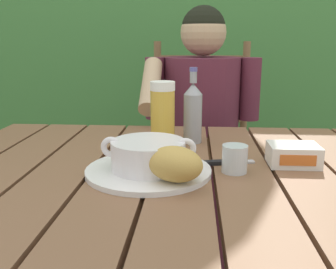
{
  "coord_description": "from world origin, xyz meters",
  "views": [
    {
      "loc": [
        0.03,
        -0.91,
        1.06
      ],
      "look_at": [
        -0.04,
        0.05,
        0.82
      ],
      "focal_mm": 41.0,
      "sensor_mm": 36.0,
      "label": 1
    }
  ],
  "objects_px": {
    "butter_tub": "(293,155)",
    "table_knife": "(222,163)",
    "person_eating": "(201,125)",
    "soup_bowl": "(148,154)",
    "water_glass_small": "(235,159)",
    "beer_bottle": "(193,112)",
    "beer_glass": "(163,114)",
    "bread_roll": "(175,164)",
    "chair_near_diner": "(200,156)",
    "serving_plate": "(148,171)"
  },
  "relations": [
    {
      "from": "butter_tub",
      "to": "table_knife",
      "type": "xyz_separation_m",
      "value": [
        -0.18,
        -0.01,
        -0.02
      ]
    },
    {
      "from": "person_eating",
      "to": "butter_tub",
      "type": "relative_size",
      "value": 9.73
    },
    {
      "from": "soup_bowl",
      "to": "water_glass_small",
      "type": "relative_size",
      "value": 3.41
    },
    {
      "from": "beer_bottle",
      "to": "soup_bowl",
      "type": "bearing_deg",
      "value": -109.34
    },
    {
      "from": "person_eating",
      "to": "water_glass_small",
      "type": "height_order",
      "value": "person_eating"
    },
    {
      "from": "soup_bowl",
      "to": "water_glass_small",
      "type": "bearing_deg",
      "value": 6.16
    },
    {
      "from": "beer_glass",
      "to": "butter_tub",
      "type": "distance_m",
      "value": 0.38
    },
    {
      "from": "bread_roll",
      "to": "person_eating",
      "type": "bearing_deg",
      "value": 85.22
    },
    {
      "from": "chair_near_diner",
      "to": "beer_glass",
      "type": "distance_m",
      "value": 0.79
    },
    {
      "from": "beer_glass",
      "to": "water_glass_small",
      "type": "distance_m",
      "value": 0.3
    },
    {
      "from": "water_glass_small",
      "to": "table_knife",
      "type": "bearing_deg",
      "value": 114.55
    },
    {
      "from": "chair_near_diner",
      "to": "soup_bowl",
      "type": "height_order",
      "value": "chair_near_diner"
    },
    {
      "from": "serving_plate",
      "to": "table_knife",
      "type": "height_order",
      "value": "serving_plate"
    },
    {
      "from": "beer_bottle",
      "to": "table_knife",
      "type": "relative_size",
      "value": 1.61
    },
    {
      "from": "serving_plate",
      "to": "beer_bottle",
      "type": "relative_size",
      "value": 1.3
    },
    {
      "from": "bread_roll",
      "to": "beer_glass",
      "type": "xyz_separation_m",
      "value": [
        -0.05,
        0.32,
        0.05
      ]
    },
    {
      "from": "soup_bowl",
      "to": "butter_tub",
      "type": "bearing_deg",
      "value": 13.57
    },
    {
      "from": "chair_near_diner",
      "to": "butter_tub",
      "type": "xyz_separation_m",
      "value": [
        0.22,
        -0.86,
        0.27
      ]
    },
    {
      "from": "water_glass_small",
      "to": "table_knife",
      "type": "height_order",
      "value": "water_glass_small"
    },
    {
      "from": "chair_near_diner",
      "to": "bread_roll",
      "type": "relative_size",
      "value": 6.87
    },
    {
      "from": "chair_near_diner",
      "to": "water_glass_small",
      "type": "height_order",
      "value": "chair_near_diner"
    },
    {
      "from": "bread_roll",
      "to": "table_knife",
      "type": "distance_m",
      "value": 0.2
    },
    {
      "from": "bread_roll",
      "to": "serving_plate",
      "type": "bearing_deg",
      "value": 130.6
    },
    {
      "from": "butter_tub",
      "to": "soup_bowl",
      "type": "bearing_deg",
      "value": -166.43
    },
    {
      "from": "soup_bowl",
      "to": "person_eating",
      "type": "bearing_deg",
      "value": 79.69
    },
    {
      "from": "beer_glass",
      "to": "beer_bottle",
      "type": "height_order",
      "value": "beer_bottle"
    },
    {
      "from": "serving_plate",
      "to": "bread_roll",
      "type": "bearing_deg",
      "value": -49.4
    },
    {
      "from": "person_eating",
      "to": "bread_roll",
      "type": "xyz_separation_m",
      "value": [
        -0.07,
        -0.82,
        0.1
      ]
    },
    {
      "from": "water_glass_small",
      "to": "butter_tub",
      "type": "relative_size",
      "value": 0.54
    },
    {
      "from": "butter_tub",
      "to": "beer_bottle",
      "type": "bearing_deg",
      "value": 141.29
    },
    {
      "from": "chair_near_diner",
      "to": "butter_tub",
      "type": "relative_size",
      "value": 8.55
    },
    {
      "from": "bread_roll",
      "to": "table_knife",
      "type": "relative_size",
      "value": 1.08
    },
    {
      "from": "beer_glass",
      "to": "water_glass_small",
      "type": "xyz_separation_m",
      "value": [
        0.19,
        -0.22,
        -0.06
      ]
    },
    {
      "from": "serving_plate",
      "to": "beer_glass",
      "type": "distance_m",
      "value": 0.26
    },
    {
      "from": "bread_roll",
      "to": "beer_glass",
      "type": "distance_m",
      "value": 0.33
    },
    {
      "from": "beer_bottle",
      "to": "butter_tub",
      "type": "xyz_separation_m",
      "value": [
        0.25,
        -0.2,
        -0.07
      ]
    },
    {
      "from": "soup_bowl",
      "to": "beer_bottle",
      "type": "xyz_separation_m",
      "value": [
        0.1,
        0.29,
        0.05
      ]
    },
    {
      "from": "bread_roll",
      "to": "butter_tub",
      "type": "height_order",
      "value": "bread_roll"
    },
    {
      "from": "serving_plate",
      "to": "table_knife",
      "type": "xyz_separation_m",
      "value": [
        0.18,
        0.08,
        -0.0
      ]
    },
    {
      "from": "serving_plate",
      "to": "beer_glass",
      "type": "bearing_deg",
      "value": 86.81
    },
    {
      "from": "bread_roll",
      "to": "table_knife",
      "type": "xyz_separation_m",
      "value": [
        0.11,
        0.16,
        -0.05
      ]
    },
    {
      "from": "chair_near_diner",
      "to": "serving_plate",
      "type": "distance_m",
      "value": 0.99
    },
    {
      "from": "soup_bowl",
      "to": "table_knife",
      "type": "distance_m",
      "value": 0.2
    },
    {
      "from": "water_glass_small",
      "to": "bread_roll",
      "type": "bearing_deg",
      "value": -143.81
    },
    {
      "from": "butter_tub",
      "to": "serving_plate",
      "type": "bearing_deg",
      "value": -166.43
    },
    {
      "from": "person_eating",
      "to": "serving_plate",
      "type": "height_order",
      "value": "person_eating"
    },
    {
      "from": "bread_roll",
      "to": "beer_bottle",
      "type": "relative_size",
      "value": 0.67
    },
    {
      "from": "soup_bowl",
      "to": "water_glass_small",
      "type": "height_order",
      "value": "soup_bowl"
    },
    {
      "from": "person_eating",
      "to": "soup_bowl",
      "type": "bearing_deg",
      "value": -100.31
    },
    {
      "from": "person_eating",
      "to": "beer_glass",
      "type": "xyz_separation_m",
      "value": [
        -0.12,
        -0.5,
        0.14
      ]
    }
  ]
}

